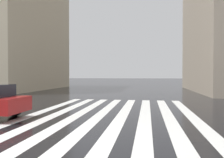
% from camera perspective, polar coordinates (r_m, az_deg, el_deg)
% --- Properties ---
extents(ground_plane, '(220.00, 220.00, 0.00)m').
position_cam_1_polar(ground_plane, '(6.62, -12.09, -14.81)').
color(ground_plane, black).
extents(zebra_crossing, '(13.00, 7.50, 0.01)m').
position_cam_1_polar(zebra_crossing, '(10.24, -0.40, -9.09)').
color(zebra_crossing, silver).
rests_on(zebra_crossing, ground_plane).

